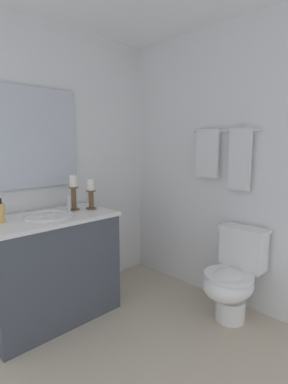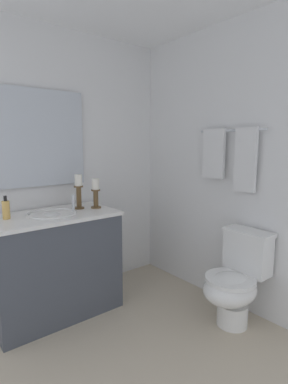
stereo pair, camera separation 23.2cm
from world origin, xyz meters
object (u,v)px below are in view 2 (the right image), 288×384
object	(u,v)px
candle_holder_tall	(96,193)
towel_near_vanity	(214,154)
vanity_cabinet	(55,264)
sink_basin	(53,219)
mirror	(36,138)
candle_holder_short	(79,190)
soap_bottle	(6,209)
towel_bar	(231,131)
towel_center	(245,160)
toilet	(235,281)

from	to	relation	value
candle_holder_tall	towel_near_vanity	xyz separation A→B (m)	(0.63, 0.84, 0.34)
candle_holder_tall	vanity_cabinet	bearing A→B (deg)	-92.01
sink_basin	mirror	distance (m)	0.71
candle_holder_short	soap_bottle	bearing A→B (deg)	-90.27
candle_holder_short	towel_near_vanity	size ratio (longest dim) A/B	0.70
sink_basin	mirror	xyz separation A→B (m)	(-0.28, -0.00, 0.66)
soap_bottle	candle_holder_tall	bearing A→B (deg)	84.35
candle_holder_tall	towel_near_vanity	world-z (taller)	towel_near_vanity
mirror	candle_holder_tall	bearing A→B (deg)	53.81
towel_bar	soap_bottle	bearing A→B (deg)	-118.31
sink_basin	towel_center	world-z (taller)	towel_center
vanity_cabinet	sink_basin	size ratio (longest dim) A/B	2.59
soap_bottle	mirror	bearing A→B (deg)	123.25
soap_bottle	towel_center	distance (m)	1.92
vanity_cabinet	sink_basin	distance (m)	0.39
towel_bar	towel_center	bearing A→B (deg)	-6.40
vanity_cabinet	soap_bottle	size ratio (longest dim) A/B	5.79
vanity_cabinet	toilet	world-z (taller)	vanity_cabinet
sink_basin	towel_near_vanity	xyz separation A→B (m)	(0.64, 1.24, 0.52)
mirror	toilet	xyz separation A→B (m)	(1.34, 1.04, -1.12)
sink_basin	soap_bottle	size ratio (longest dim) A/B	2.23
sink_basin	towel_near_vanity	world-z (taller)	towel_near_vanity
toilet	towel_center	world-z (taller)	towel_center
toilet	vanity_cabinet	bearing A→B (deg)	-135.59
towel_near_vanity	towel_center	world-z (taller)	same
candle_holder_short	towel_bar	distance (m)	1.41
vanity_cabinet	towel_bar	xyz separation A→B (m)	(0.80, 1.26, 1.11)
towel_center	mirror	bearing A→B (deg)	-134.99
mirror	towel_near_vanity	bearing A→B (deg)	53.45
candle_holder_short	toilet	bearing A→B (deg)	34.49
mirror	vanity_cabinet	bearing A→B (deg)	-0.01
toilet	towel_center	xyz separation A→B (m)	(-0.10, 0.20, 0.94)
mirror	soap_bottle	xyz separation A→B (m)	(0.22, -0.34, -0.54)
sink_basin	soap_bottle	world-z (taller)	soap_bottle
sink_basin	towel_bar	size ratio (longest dim) A/B	0.63
mirror	toilet	world-z (taller)	mirror
toilet	towel_bar	distance (m)	1.23
towel_center	soap_bottle	bearing A→B (deg)	-122.89
towel_center	candle_holder_short	bearing A→B (deg)	-136.37
candle_holder_tall	candle_holder_short	world-z (taller)	candle_holder_short
mirror	towel_bar	xyz separation A→B (m)	(1.08, 1.26, 0.06)
vanity_cabinet	towel_near_vanity	distance (m)	1.67
mirror	toilet	size ratio (longest dim) A/B	1.17
towel_near_vanity	soap_bottle	bearing A→B (deg)	-113.90
candle_holder_short	candle_holder_tall	bearing A→B (deg)	61.67
vanity_cabinet	candle_holder_tall	world-z (taller)	candle_holder_tall
toilet	towel_bar	bearing A→B (deg)	139.30
candle_holder_short	towel_bar	size ratio (longest dim) A/B	0.47
candle_holder_tall	towel_center	bearing A→B (deg)	41.56
candle_holder_tall	towel_center	world-z (taller)	towel_center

